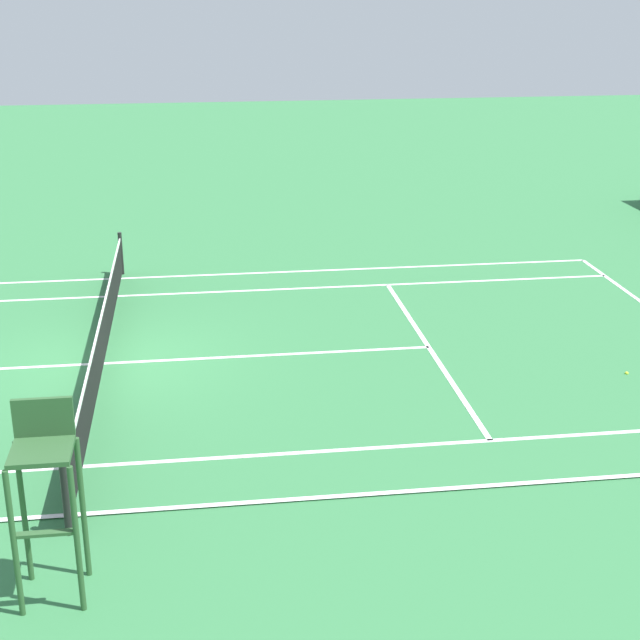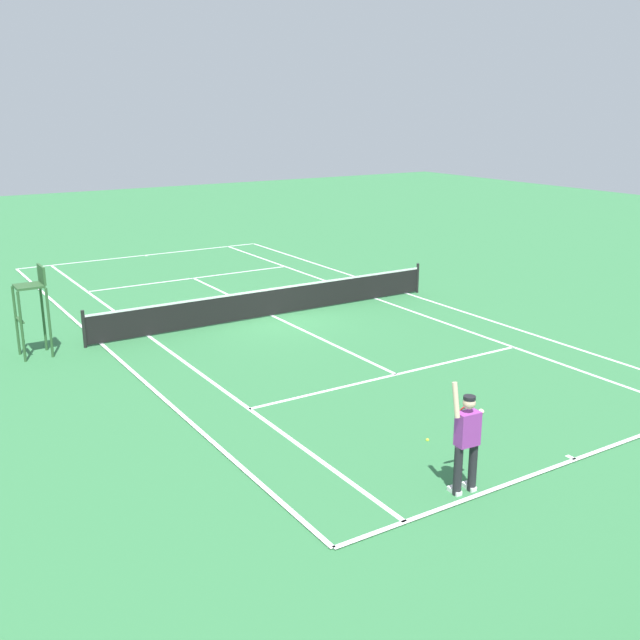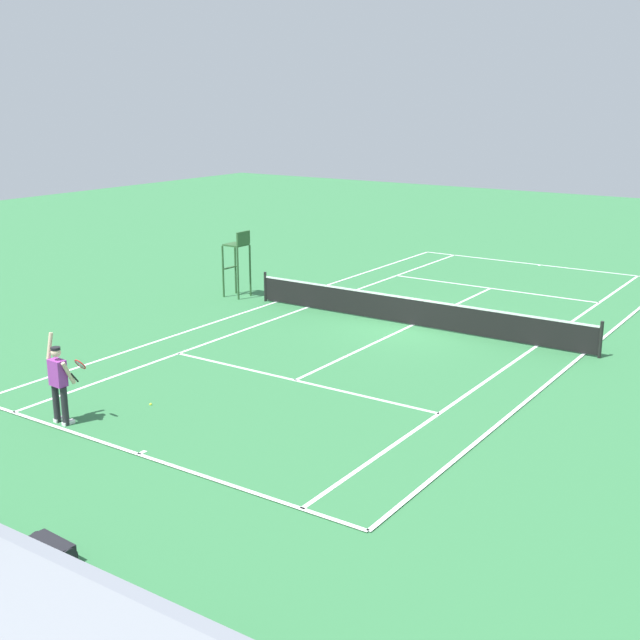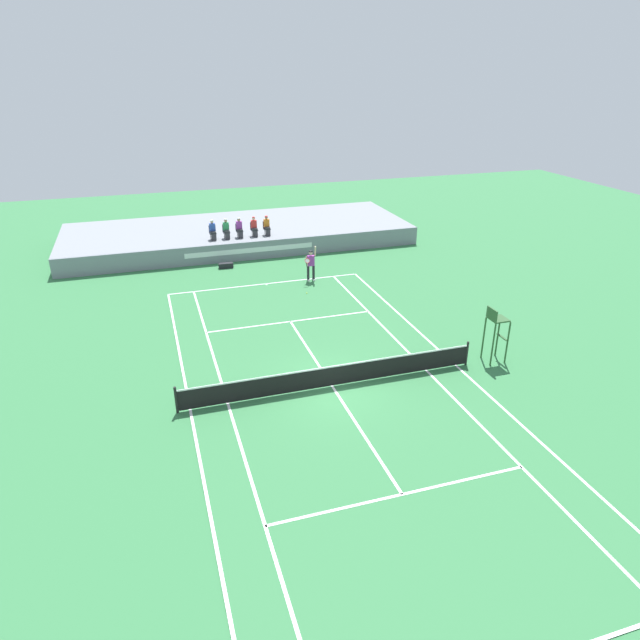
# 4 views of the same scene
# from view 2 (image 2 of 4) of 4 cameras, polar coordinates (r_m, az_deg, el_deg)

# --- Properties ---
(ground_plane) EXTENTS (80.00, 80.00, 0.00)m
(ground_plane) POSITION_cam_2_polar(r_m,az_deg,el_deg) (23.77, -3.66, 0.27)
(ground_plane) COLOR #337542
(court) EXTENTS (11.08, 23.88, 0.03)m
(court) POSITION_cam_2_polar(r_m,az_deg,el_deg) (23.76, -3.66, 0.30)
(court) COLOR #337542
(court) RESTS_ON ground
(net) EXTENTS (11.98, 0.10, 1.07)m
(net) POSITION_cam_2_polar(r_m,az_deg,el_deg) (23.63, -3.68, 1.49)
(net) COLOR black
(net) RESTS_ON ground
(tennis_player) EXTENTS (0.78, 0.62, 2.08)m
(tennis_player) POSITION_cam_2_polar(r_m,az_deg,el_deg) (13.02, 11.20, -9.06)
(tennis_player) COLOR #232328
(tennis_player) RESTS_ON ground
(tennis_ball) EXTENTS (0.07, 0.07, 0.07)m
(tennis_ball) POSITION_cam_2_polar(r_m,az_deg,el_deg) (15.20, 8.25, -9.10)
(tennis_ball) COLOR #D1E533
(tennis_ball) RESTS_ON ground
(umpire_chair) EXTENTS (0.77, 0.77, 2.44)m
(umpire_chair) POSITION_cam_2_polar(r_m,az_deg,el_deg) (21.02, -21.18, 1.48)
(umpire_chair) COLOR #2D562D
(umpire_chair) RESTS_ON ground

